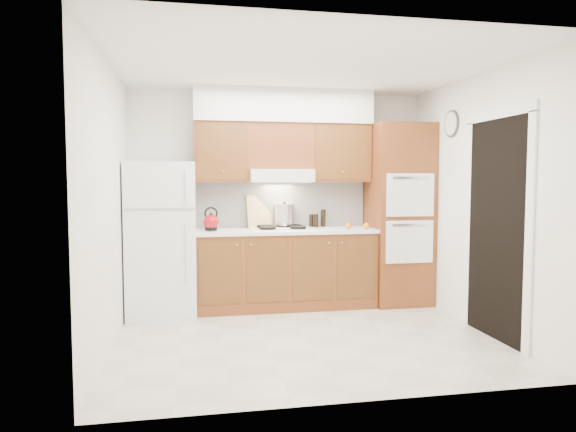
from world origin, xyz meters
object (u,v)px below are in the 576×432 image
at_px(kettle, 211,222).
at_px(oven_cabinet, 399,214).
at_px(stock_pot, 285,215).
at_px(fridge, 162,239).

bearing_deg(kettle, oven_cabinet, -20.34).
distance_m(oven_cabinet, kettle, 2.29).
xyz_separation_m(oven_cabinet, stock_pot, (-1.39, 0.23, -0.00)).
distance_m(fridge, oven_cabinet, 2.86).
height_order(fridge, kettle, fridge).
distance_m(kettle, stock_pot, 0.94).
bearing_deg(kettle, stock_pot, -5.14).
bearing_deg(stock_pot, oven_cabinet, -9.37).
xyz_separation_m(fridge, oven_cabinet, (2.85, 0.03, 0.24)).
relative_size(fridge, kettle, 9.57).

